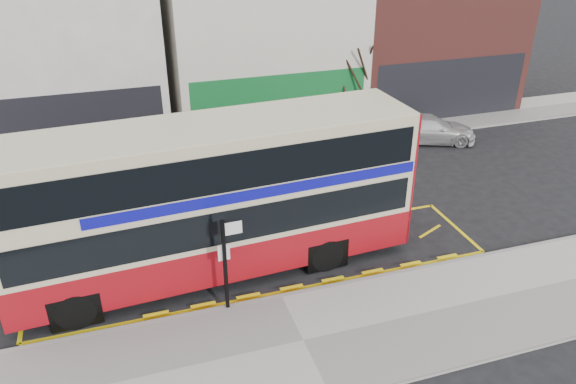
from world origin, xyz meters
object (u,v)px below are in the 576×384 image
object	(u,v)px
bus_stop_post	(227,256)
street_tree_right	(354,55)
car_grey	(210,161)
double_decker_bus	(215,198)
car_white	(429,129)

from	to	relation	value
bus_stop_post	street_tree_right	distance (m)	14.84
car_grey	street_tree_right	bearing A→B (deg)	-68.01
double_decker_bus	street_tree_right	bearing A→B (deg)	45.16
car_white	double_decker_bus	bearing A→B (deg)	141.24
bus_stop_post	car_white	distance (m)	14.84
double_decker_bus	car_white	size ratio (longest dim) A/B	2.77
car_grey	double_decker_bus	bearing A→B (deg)	170.67
car_grey	street_tree_right	distance (m)	8.83
car_white	street_tree_right	bearing A→B (deg)	66.37
car_grey	car_white	bearing A→B (deg)	-87.64
car_white	street_tree_right	size ratio (longest dim) A/B	0.80
car_grey	street_tree_right	xyz separation A→B (m)	(7.66, 3.23, 2.97)
bus_stop_post	street_tree_right	xyz separation A→B (m)	(8.76, 11.84, 1.84)
double_decker_bus	car_white	distance (m)	13.61
car_grey	street_tree_right	size ratio (longest dim) A/B	0.80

